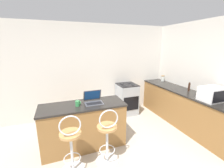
% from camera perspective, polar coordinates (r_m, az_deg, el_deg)
% --- Properties ---
extents(wall_back, '(12.00, 0.06, 2.60)m').
position_cam_1_polar(wall_back, '(4.32, -8.62, 4.78)').
color(wall_back, silver).
rests_on(wall_back, ground_plane).
extents(breakfast_bar, '(1.63, 0.62, 0.91)m').
position_cam_1_polar(breakfast_bar, '(3.17, -10.69, -15.25)').
color(breakfast_bar, olive).
rests_on(breakfast_bar, ground_plane).
extents(counter_right, '(0.60, 2.85, 0.91)m').
position_cam_1_polar(counter_right, '(4.31, 25.41, -8.20)').
color(counter_right, olive).
rests_on(counter_right, ground_plane).
extents(bar_stool_near, '(0.40, 0.40, 1.04)m').
position_cam_1_polar(bar_stool_near, '(2.62, -15.24, -21.65)').
color(bar_stool_near, silver).
rests_on(bar_stool_near, ground_plane).
extents(bar_stool_far, '(0.40, 0.40, 1.04)m').
position_cam_1_polar(bar_stool_far, '(2.71, -1.77, -19.74)').
color(bar_stool_far, silver).
rests_on(bar_stool_far, ground_plane).
extents(laptop, '(0.36, 0.31, 0.24)m').
position_cam_1_polar(laptop, '(3.02, -7.15, -5.94)').
color(laptop, '#47474C').
rests_on(laptop, breakfast_bar).
extents(microwave, '(0.46, 0.35, 0.29)m').
position_cam_1_polar(microwave, '(3.69, 33.85, -3.20)').
color(microwave, silver).
rests_on(microwave, counter_right).
extents(stove_range, '(0.54, 0.58, 0.92)m').
position_cam_1_polar(stove_range, '(4.55, 5.70, -5.65)').
color(stove_range, '#9EA3A8').
rests_on(stove_range, ground_plane).
extents(pepper_mill, '(0.05, 0.05, 0.23)m').
position_cam_1_polar(pepper_mill, '(4.18, 27.30, -0.98)').
color(pepper_mill, '#331E14').
rests_on(pepper_mill, counter_right).
extents(mug_green, '(0.10, 0.08, 0.10)m').
position_cam_1_polar(mug_green, '(2.91, -12.93, -7.21)').
color(mug_green, '#338447').
rests_on(mug_green, breakfast_bar).
extents(storage_jar, '(0.10, 0.10, 0.18)m').
position_cam_1_polar(storage_jar, '(5.05, 18.77, 2.08)').
color(storage_jar, silver).
rests_on(storage_jar, counter_right).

